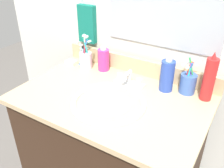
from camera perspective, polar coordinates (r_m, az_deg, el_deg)
vanity_cabinet at (r=1.47m, az=-0.21°, el=-17.76°), size 0.87×0.54×0.84m
countertop at (r=1.18m, az=-0.25°, el=-3.41°), size 0.90×0.59×0.03m
backsplash at (r=1.37m, az=5.97°, el=4.19°), size 0.90×0.02×0.09m
back_wall at (r=1.55m, az=6.48°, el=-3.81°), size 2.00×0.04×1.30m
towel_ring at (r=1.48m, az=-5.60°, el=18.28°), size 0.10×0.01×0.10m
hand_towel at (r=1.50m, az=-5.79°, el=13.64°), size 0.11×0.04×0.22m
sink_basin at (r=1.14m, az=-0.82°, el=-5.68°), size 0.35×0.35×0.11m
faucet at (r=1.26m, az=3.89°, el=0.89°), size 0.16×0.10×0.08m
bottle_shampoo_blue at (r=1.21m, az=12.65°, el=2.03°), size 0.07×0.07×0.19m
bottle_spray_red at (r=1.19m, az=21.59°, el=1.10°), size 0.05×0.05×0.24m
bottle_soap_pink at (r=1.39m, az=-1.99°, el=5.71°), size 0.06×0.06×0.14m
bottle_gel_clear at (r=1.51m, az=-6.46°, el=6.78°), size 0.05×0.05×0.11m
cup_blue_plastic at (r=1.23m, az=17.18°, el=0.32°), size 0.08×0.08×0.19m
cup_white_ceramic at (r=1.43m, az=-6.13°, el=5.74°), size 0.08×0.08×0.20m
soap_bar at (r=1.50m, az=-9.42°, el=4.94°), size 0.06×0.04×0.02m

